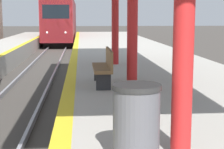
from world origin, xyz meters
name	(u,v)px	position (x,y,z in m)	size (l,w,h in m)	color
train	(62,20)	(0.00, 38.69, 2.27)	(2.66, 20.53, 4.46)	black
trash_bin	(136,125)	(2.59, 2.50, 1.43)	(0.58, 0.58, 0.97)	#4C4C51
bench	(104,66)	(2.54, 7.69, 1.44)	(0.44, 1.66, 0.92)	brown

